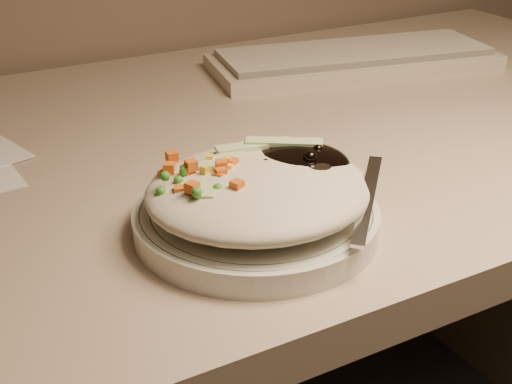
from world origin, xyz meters
TOP-DOWN VIEW (x-y plane):
  - desk at (0.00, 1.38)m, footprint 1.40×0.70m
  - plate at (-0.09, 1.17)m, footprint 0.21×0.21m
  - plate_rim at (-0.09, 1.17)m, footprint 0.20×0.20m
  - meal at (-0.09, 1.17)m, footprint 0.21×0.19m
  - keyboard at (0.26, 1.52)m, footprint 0.43×0.22m

SIDE VIEW (x-z plane):
  - desk at x=0.00m, z-range 0.17..0.91m
  - plate at x=-0.09m, z-range 0.74..0.76m
  - keyboard at x=0.26m, z-range 0.74..0.77m
  - plate_rim at x=-0.09m, z-range 0.76..0.76m
  - meal at x=-0.09m, z-range 0.76..0.81m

